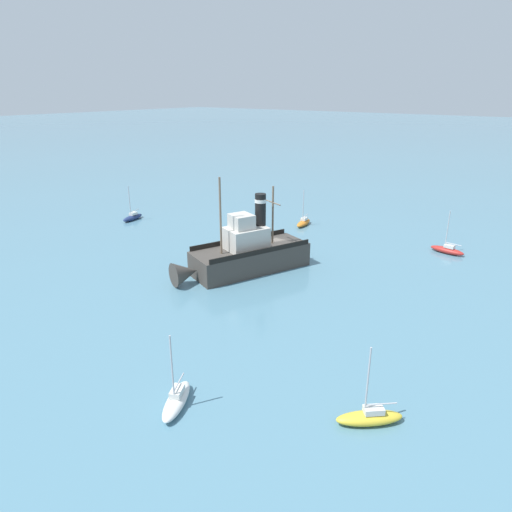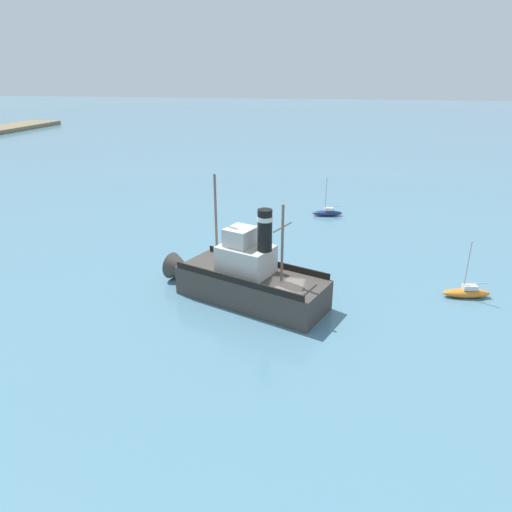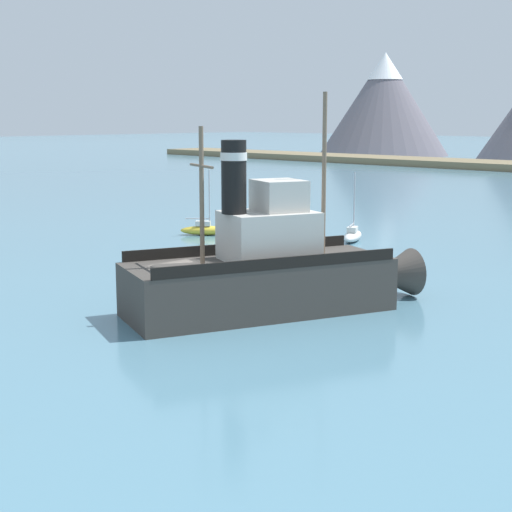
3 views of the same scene
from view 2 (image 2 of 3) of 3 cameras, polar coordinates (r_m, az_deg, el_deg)
The scene contains 4 objects.
ground_plane at distance 35.17m, azimuth 3.77°, elevation -7.09°, with size 600.00×600.00×0.00m, color teal.
old_tugboat at distance 36.31m, azimuth -1.40°, elevation -2.82°, with size 8.40×14.66×9.90m.
sailboat_orange at distance 41.01m, azimuth 24.82°, elevation -4.13°, with size 1.73×3.93×4.90m.
sailboat_navy at distance 59.17m, azimuth 8.91°, elevation 5.39°, with size 1.84×3.94×4.90m.
Camera 2 is at (-30.53, -3.69, 17.07)m, focal length 32.00 mm.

